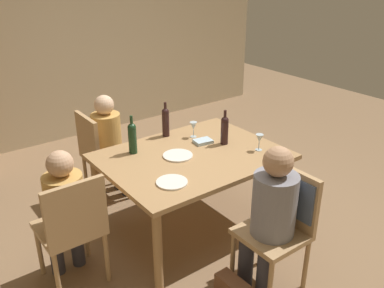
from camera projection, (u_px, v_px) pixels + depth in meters
ground_plane at (192, 226)px, 3.88m from camera, size 10.00×10.00×0.00m
rear_room_partition at (63, 38)px, 5.35m from camera, size 6.40×0.12×2.70m
dining_table at (192, 163)px, 3.61m from camera, size 1.51×1.15×0.73m
chair_left_end at (72, 225)px, 2.97m from camera, size 0.44×0.44×0.92m
chair_far_left at (100, 151)px, 4.12m from camera, size 0.44×0.44×0.92m
chair_near at (285, 213)px, 3.00m from camera, size 0.46×0.44×0.92m
person_woman_host at (65, 206)px, 3.02m from camera, size 0.28×0.33×1.08m
person_man_bearded at (109, 139)px, 4.14m from camera, size 0.33×0.29×1.09m
person_man_guest at (271, 212)px, 2.89m from camera, size 0.36×0.31×1.15m
wine_bottle_tall_green at (225, 129)px, 3.73m from camera, size 0.07×0.07×0.32m
wine_bottle_dark_red at (132, 137)px, 3.55m from camera, size 0.07×0.07×0.34m
wine_bottle_short_olive at (166, 121)px, 3.90m from camera, size 0.07×0.07×0.33m
wine_glass_near_left at (259, 139)px, 3.62m from camera, size 0.07×0.07×0.15m
wine_glass_centre at (193, 126)px, 3.89m from camera, size 0.07×0.07×0.15m
dinner_plate_host at (178, 155)px, 3.55m from camera, size 0.26×0.26×0.01m
dinner_plate_guest_left at (172, 182)px, 3.12m from camera, size 0.24×0.24×0.01m
folded_napkin at (203, 141)px, 3.80m from camera, size 0.18×0.14×0.03m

